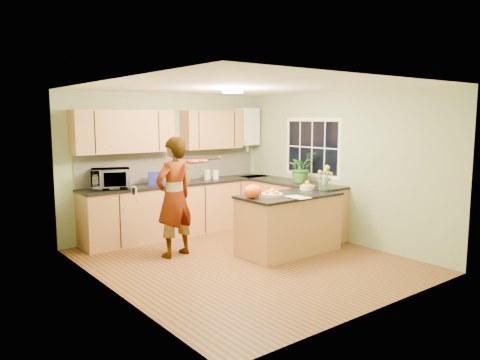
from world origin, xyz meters
TOP-DOWN VIEW (x-y plane):
  - floor at (0.00, 0.00)m, footprint 4.50×4.50m
  - ceiling at (0.00, 0.00)m, footprint 4.00×4.50m
  - wall_back at (0.00, 2.25)m, footprint 4.00×0.02m
  - wall_front at (0.00, -2.25)m, footprint 4.00×0.02m
  - wall_left at (-2.00, 0.00)m, footprint 0.02×4.50m
  - wall_right at (2.00, 0.00)m, footprint 0.02×4.50m
  - back_counter at (0.10, 1.95)m, footprint 3.64×0.62m
  - right_counter at (1.70, 0.85)m, footprint 0.62×2.24m
  - splashback at (0.10, 2.23)m, footprint 3.60×0.02m
  - upper_cabinets at (-0.18, 2.08)m, footprint 3.20×0.34m
  - boiler at (1.70, 2.09)m, footprint 0.40×0.30m
  - window_right at (1.99, 0.60)m, footprint 0.01×1.30m
  - light_switch at (-1.99, -0.60)m, footprint 0.02×0.09m
  - ceiling_lamp at (0.00, 0.30)m, footprint 0.30×0.30m
  - peninsula_island at (0.81, -0.06)m, footprint 1.59×0.82m
  - fruit_dish at (0.46, -0.06)m, footprint 0.32×0.32m
  - orange_bowl at (1.36, 0.09)m, footprint 0.24×0.24m
  - flower_vase at (1.41, -0.24)m, footprint 0.26×0.26m
  - orange_bag at (0.13, -0.01)m, footprint 0.32×0.30m
  - papers at (0.71, -0.36)m, footprint 0.24×0.33m
  - violinist at (-0.68, 0.84)m, footprint 0.73×0.55m
  - violin at (-0.48, 0.62)m, footprint 0.57×0.49m
  - microwave at (-1.21, 1.94)m, footprint 0.70×0.59m
  - blue_box at (-0.42, 1.92)m, footprint 0.32×0.28m
  - kettle at (0.19, 1.96)m, footprint 0.16×0.16m
  - jar_cream at (0.66, 1.97)m, footprint 0.16×0.16m
  - jar_white at (0.80, 1.90)m, footprint 0.13×0.13m
  - potted_plant at (1.70, 0.59)m, footprint 0.50×0.43m

SIDE VIEW (x-z plane):
  - floor at x=0.00m, z-range 0.00..0.00m
  - peninsula_island at x=0.81m, z-range 0.00..0.91m
  - back_counter at x=0.10m, z-range 0.00..0.94m
  - right_counter at x=1.70m, z-range 0.00..0.94m
  - violinist at x=-0.68m, z-range 0.00..1.80m
  - papers at x=0.71m, z-range 0.91..0.92m
  - fruit_dish at x=0.46m, z-range 0.90..1.01m
  - orange_bowl at x=1.36m, z-range 0.90..1.04m
  - orange_bag at x=0.13m, z-range 0.91..1.12m
  - jar_white at x=0.80m, z-range 0.94..1.11m
  - jar_cream at x=0.66m, z-range 0.94..1.13m
  - blue_box at x=-0.42m, z-range 0.94..1.15m
  - kettle at x=0.19m, z-range 0.91..1.22m
  - microwave at x=-1.21m, z-range 0.94..1.27m
  - splashback at x=0.10m, z-range 0.94..1.46m
  - potted_plant at x=1.70m, z-range 0.94..1.47m
  - flower_vase at x=1.41m, z-range 0.99..1.47m
  - wall_back at x=0.00m, z-range 0.00..2.50m
  - wall_front at x=0.00m, z-range 0.00..2.50m
  - wall_left at x=-2.00m, z-range 0.00..2.50m
  - wall_right at x=2.00m, z-range 0.00..2.50m
  - light_switch at x=-1.99m, z-range 1.26..1.34m
  - violin at x=-0.48m, z-range 1.37..1.51m
  - window_right at x=1.99m, z-range 1.02..2.08m
  - upper_cabinets at x=-0.18m, z-range 1.50..2.20m
  - boiler at x=1.70m, z-range 1.47..2.33m
  - ceiling_lamp at x=0.00m, z-range 2.43..2.50m
  - ceiling at x=0.00m, z-range 2.49..2.51m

